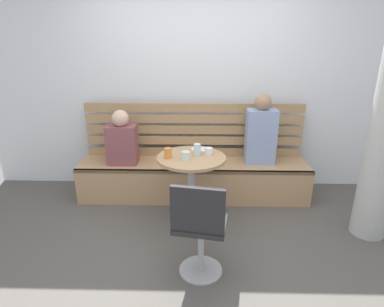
# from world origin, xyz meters

# --- Properties ---
(ground) EXTENTS (8.00, 8.00, 0.00)m
(ground) POSITION_xyz_m (0.00, 0.00, 0.00)
(ground) COLOR #514C47
(back_wall) EXTENTS (5.20, 0.10, 2.90)m
(back_wall) POSITION_xyz_m (0.00, 1.64, 1.45)
(back_wall) COLOR silver
(back_wall) RESTS_ON ground
(booth_bench) EXTENTS (2.70, 0.52, 0.44)m
(booth_bench) POSITION_xyz_m (0.00, 1.20, 0.22)
(booth_bench) COLOR tan
(booth_bench) RESTS_ON ground
(booth_backrest) EXTENTS (2.65, 0.04, 0.66)m
(booth_backrest) POSITION_xyz_m (0.00, 1.44, 0.78)
(booth_backrest) COLOR #A68157
(booth_backrest) RESTS_ON booth_bench
(cafe_table) EXTENTS (0.68, 0.68, 0.74)m
(cafe_table) POSITION_xyz_m (-0.01, 0.60, 0.52)
(cafe_table) COLOR #ADADB2
(cafe_table) RESTS_ON ground
(white_chair) EXTENTS (0.46, 0.46, 0.85)m
(white_chair) POSITION_xyz_m (0.08, -0.22, 0.46)
(white_chair) COLOR #ADADB2
(white_chair) RESTS_ON ground
(person_adult) EXTENTS (0.34, 0.22, 0.82)m
(person_adult) POSITION_xyz_m (0.78, 1.24, 0.81)
(person_adult) COLOR #8C9EC6
(person_adult) RESTS_ON booth_bench
(person_child_left) EXTENTS (0.34, 0.22, 0.64)m
(person_child_left) POSITION_xyz_m (-0.83, 1.17, 0.72)
(person_child_left) COLOR brown
(person_child_left) RESTS_ON booth_bench
(cup_glass_tall) EXTENTS (0.07, 0.07, 0.12)m
(cup_glass_tall) POSITION_xyz_m (0.05, 0.63, 0.80)
(cup_glass_tall) COLOR silver
(cup_glass_tall) RESTS_ON cafe_table
(cup_tumbler_orange) EXTENTS (0.07, 0.07, 0.10)m
(cup_tumbler_orange) POSITION_xyz_m (-0.23, 0.56, 0.79)
(cup_tumbler_orange) COLOR orange
(cup_tumbler_orange) RESTS_ON cafe_table
(cup_ceramic_white) EXTENTS (0.08, 0.08, 0.07)m
(cup_ceramic_white) POSITION_xyz_m (0.16, 0.66, 0.78)
(cup_ceramic_white) COLOR white
(cup_ceramic_white) RESTS_ON cafe_table
(cup_glass_short) EXTENTS (0.08, 0.08, 0.08)m
(cup_glass_short) POSITION_xyz_m (-0.06, 0.52, 0.78)
(cup_glass_short) COLOR silver
(cup_glass_short) RESTS_ON cafe_table
(plate_small) EXTENTS (0.17, 0.17, 0.01)m
(plate_small) POSITION_xyz_m (0.07, 0.80, 0.75)
(plate_small) COLOR white
(plate_small) RESTS_ON cafe_table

